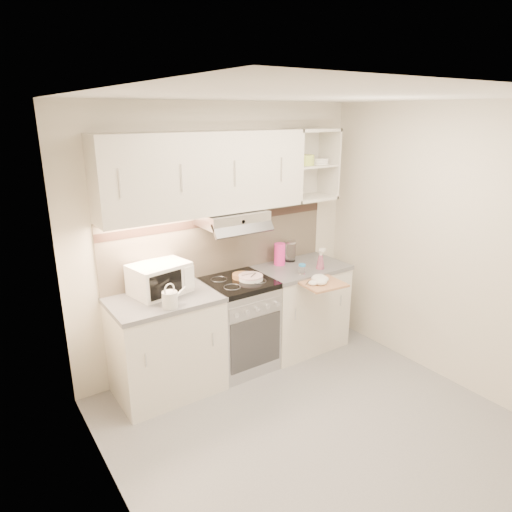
{
  "coord_description": "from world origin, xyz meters",
  "views": [
    {
      "loc": [
        -2.1,
        -2.3,
        2.4
      ],
      "look_at": [
        0.1,
        0.95,
        1.16
      ],
      "focal_mm": 32.0,
      "sensor_mm": 36.0,
      "label": 1
    }
  ],
  "objects_px": {
    "electric_range": "(239,324)",
    "glass_jar": "(290,251)",
    "plate_stack": "(251,277)",
    "watering_can": "(171,298)",
    "spray_bottle": "(321,260)",
    "microwave": "(160,278)",
    "pink_pitcher": "(280,254)",
    "cutting_board": "(322,284)"
  },
  "relations": [
    {
      "from": "electric_range",
      "to": "spray_bottle",
      "type": "bearing_deg",
      "value": -11.54
    },
    {
      "from": "electric_range",
      "to": "glass_jar",
      "type": "height_order",
      "value": "glass_jar"
    },
    {
      "from": "watering_can",
      "to": "pink_pitcher",
      "type": "xyz_separation_m",
      "value": [
        1.37,
        0.37,
        0.04
      ]
    },
    {
      "from": "microwave",
      "to": "glass_jar",
      "type": "bearing_deg",
      "value": -7.94
    },
    {
      "from": "cutting_board",
      "to": "watering_can",
      "type": "bearing_deg",
      "value": 175.72
    },
    {
      "from": "glass_jar",
      "to": "spray_bottle",
      "type": "relative_size",
      "value": 0.95
    },
    {
      "from": "glass_jar",
      "to": "cutting_board",
      "type": "height_order",
      "value": "glass_jar"
    },
    {
      "from": "watering_can",
      "to": "plate_stack",
      "type": "relative_size",
      "value": 1.03
    },
    {
      "from": "watering_can",
      "to": "electric_range",
      "type": "bearing_deg",
      "value": -2.5
    },
    {
      "from": "plate_stack",
      "to": "cutting_board",
      "type": "xyz_separation_m",
      "value": [
        0.54,
        -0.4,
        -0.05
      ]
    },
    {
      "from": "electric_range",
      "to": "pink_pitcher",
      "type": "height_order",
      "value": "pink_pitcher"
    },
    {
      "from": "microwave",
      "to": "pink_pitcher",
      "type": "distance_m",
      "value": 1.32
    },
    {
      "from": "glass_jar",
      "to": "cutting_board",
      "type": "distance_m",
      "value": 0.66
    },
    {
      "from": "plate_stack",
      "to": "glass_jar",
      "type": "relative_size",
      "value": 1.07
    },
    {
      "from": "electric_range",
      "to": "plate_stack",
      "type": "relative_size",
      "value": 3.88
    },
    {
      "from": "electric_range",
      "to": "pink_pitcher",
      "type": "relative_size",
      "value": 4.0
    },
    {
      "from": "pink_pitcher",
      "to": "watering_can",
      "type": "bearing_deg",
      "value": -176.59
    },
    {
      "from": "microwave",
      "to": "glass_jar",
      "type": "relative_size",
      "value": 2.45
    },
    {
      "from": "watering_can",
      "to": "cutting_board",
      "type": "xyz_separation_m",
      "value": [
        1.42,
        -0.23,
        -0.1
      ]
    },
    {
      "from": "electric_range",
      "to": "spray_bottle",
      "type": "height_order",
      "value": "spray_bottle"
    },
    {
      "from": "watering_can",
      "to": "plate_stack",
      "type": "height_order",
      "value": "watering_can"
    },
    {
      "from": "microwave",
      "to": "cutting_board",
      "type": "relative_size",
      "value": 1.39
    },
    {
      "from": "microwave",
      "to": "spray_bottle",
      "type": "distance_m",
      "value": 1.61
    },
    {
      "from": "plate_stack",
      "to": "spray_bottle",
      "type": "bearing_deg",
      "value": -9.47
    },
    {
      "from": "electric_range",
      "to": "plate_stack",
      "type": "distance_m",
      "value": 0.49
    },
    {
      "from": "electric_range",
      "to": "pink_pitcher",
      "type": "bearing_deg",
      "value": 14.28
    },
    {
      "from": "watering_can",
      "to": "pink_pitcher",
      "type": "height_order",
      "value": "pink_pitcher"
    },
    {
      "from": "glass_jar",
      "to": "cutting_board",
      "type": "xyz_separation_m",
      "value": [
        -0.12,
        -0.64,
        -0.14
      ]
    },
    {
      "from": "plate_stack",
      "to": "spray_bottle",
      "type": "distance_m",
      "value": 0.77
    },
    {
      "from": "electric_range",
      "to": "spray_bottle",
      "type": "relative_size",
      "value": 3.98
    },
    {
      "from": "cutting_board",
      "to": "glass_jar",
      "type": "bearing_deg",
      "value": 84.53
    },
    {
      "from": "glass_jar",
      "to": "microwave",
      "type": "bearing_deg",
      "value": -177.32
    },
    {
      "from": "microwave",
      "to": "watering_can",
      "type": "bearing_deg",
      "value": -109.16
    },
    {
      "from": "electric_range",
      "to": "glass_jar",
      "type": "xyz_separation_m",
      "value": [
        0.76,
        0.19,
        0.56
      ]
    },
    {
      "from": "microwave",
      "to": "glass_jar",
      "type": "distance_m",
      "value": 1.49
    },
    {
      "from": "watering_can",
      "to": "plate_stack",
      "type": "distance_m",
      "value": 0.9
    },
    {
      "from": "watering_can",
      "to": "plate_stack",
      "type": "xyz_separation_m",
      "value": [
        0.88,
        0.17,
        -0.05
      ]
    },
    {
      "from": "pink_pitcher",
      "to": "glass_jar",
      "type": "height_order",
      "value": "pink_pitcher"
    },
    {
      "from": "cutting_board",
      "to": "spray_bottle",
      "type": "bearing_deg",
      "value": 56.51
    },
    {
      "from": "watering_can",
      "to": "plate_stack",
      "type": "bearing_deg",
      "value": -7.39
    },
    {
      "from": "pink_pitcher",
      "to": "cutting_board",
      "type": "relative_size",
      "value": 0.59
    },
    {
      "from": "watering_can",
      "to": "spray_bottle",
      "type": "height_order",
      "value": "spray_bottle"
    }
  ]
}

